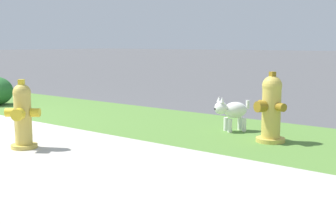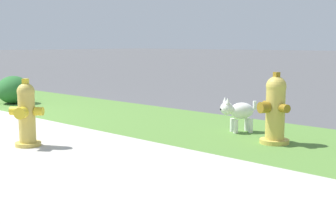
% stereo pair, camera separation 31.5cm
% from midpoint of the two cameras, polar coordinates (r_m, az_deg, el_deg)
% --- Properties ---
extents(grass_verge, '(18.00, 2.12, 0.01)m').
position_cam_midpoint_polar(grass_verge, '(8.45, -16.20, 0.75)').
color(grass_verge, '#568438').
rests_on(grass_verge, ground).
extents(fire_hydrant_far_end, '(0.39, 0.37, 0.78)m').
position_cam_midpoint_polar(fire_hydrant_far_end, '(5.19, 10.76, 0.40)').
color(fire_hydrant_far_end, gold).
rests_on(fire_hydrant_far_end, ground).
extents(fire_hydrant_across_street, '(0.33, 0.33, 0.72)m').
position_cam_midpoint_polar(fire_hydrant_across_street, '(5.04, -19.03, -0.49)').
color(fire_hydrant_across_street, gold).
rests_on(fire_hydrant_across_street, ground).
extents(small_white_dog, '(0.34, 0.43, 0.44)m').
position_cam_midpoint_polar(small_white_dog, '(5.76, 6.25, 0.13)').
color(small_white_dog, white).
rests_on(small_white_dog, ground).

